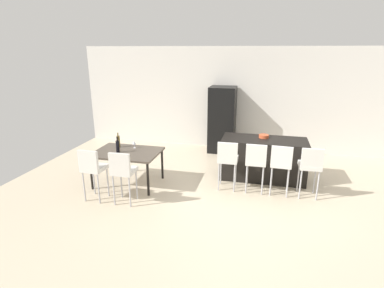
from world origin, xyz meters
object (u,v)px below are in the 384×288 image
(wine_bottle_end, at_px, (118,141))
(refrigerator, at_px, (222,120))
(wine_glass_left, at_px, (134,143))
(fruit_bowl, at_px, (264,136))
(dining_table, at_px, (127,154))
(dining_chair_near, at_px, (92,167))
(bar_chair_left, at_px, (228,158))
(kitchen_island, at_px, (263,159))
(bar_chair_right, at_px, (281,162))
(wine_bottle_far, at_px, (118,146))
(bar_chair_far, at_px, (311,164))
(bar_chair_middle, at_px, (256,160))
(dining_chair_far, at_px, (123,169))

(wine_bottle_end, distance_m, refrigerator, 3.15)
(wine_glass_left, xyz_separation_m, refrigerator, (1.59, 2.44, 0.06))
(wine_glass_left, relative_size, fruit_bowl, 0.80)
(dining_table, height_order, dining_chair_near, dining_chair_near)
(refrigerator, bearing_deg, fruit_bowl, -53.68)
(bar_chair_left, xyz_separation_m, fruit_bowl, (0.69, 0.90, 0.26))
(kitchen_island, xyz_separation_m, bar_chair_left, (-0.71, -0.78, 0.24))
(kitchen_island, relative_size, dining_table, 1.35)
(kitchen_island, height_order, wine_glass_left, kitchen_island)
(bar_chair_left, height_order, wine_bottle_end, wine_bottle_end)
(bar_chair_right, distance_m, wine_bottle_far, 3.36)
(bar_chair_left, distance_m, dining_chair_near, 2.66)
(fruit_bowl, bearing_deg, dining_table, -158.22)
(dining_table, relative_size, fruit_bowl, 6.32)
(bar_chair_far, distance_m, refrigerator, 3.24)
(wine_bottle_end, height_order, wine_glass_left, wine_bottle_end)
(bar_chair_middle, relative_size, dining_chair_near, 1.00)
(bar_chair_left, bearing_deg, wine_bottle_end, 179.51)
(bar_chair_right, relative_size, dining_table, 0.76)
(dining_table, relative_size, dining_chair_near, 1.31)
(wine_bottle_far, bearing_deg, fruit_bowl, 22.18)
(kitchen_island, xyz_separation_m, fruit_bowl, (-0.02, 0.12, 0.50))
(dining_chair_far, xyz_separation_m, wine_glass_left, (-0.26, 1.12, 0.17))
(bar_chair_middle, bearing_deg, refrigerator, 112.75)
(bar_chair_left, distance_m, bar_chair_middle, 0.56)
(dining_chair_far, relative_size, wine_bottle_far, 3.07)
(dining_chair_far, bearing_deg, wine_bottle_far, 121.52)
(dining_chair_far, bearing_deg, bar_chair_middle, 24.57)
(kitchen_island, height_order, wine_bottle_end, wine_bottle_end)
(bar_chair_left, xyz_separation_m, refrigerator, (-0.48, 2.48, 0.22))
(wine_bottle_end, bearing_deg, wine_glass_left, 2.67)
(wine_bottle_far, bearing_deg, bar_chair_far, 4.66)
(bar_chair_left, height_order, bar_chair_middle, same)
(bar_chair_right, xyz_separation_m, dining_chair_far, (-2.86, -1.09, 0.00))
(bar_chair_middle, relative_size, wine_glass_left, 6.03)
(kitchen_island, bearing_deg, fruit_bowl, 100.19)
(bar_chair_middle, xyz_separation_m, dining_table, (-2.69, -0.23, -0.02))
(bar_chair_left, height_order, bar_chair_far, same)
(bar_chair_right, bearing_deg, refrigerator, 121.65)
(bar_chair_middle, xyz_separation_m, wine_bottle_far, (-2.85, -0.32, 0.18))
(bar_chair_right, relative_size, wine_bottle_end, 3.23)
(wine_glass_left, bearing_deg, bar_chair_right, -0.70)
(bar_chair_middle, xyz_separation_m, bar_chair_right, (0.49, 0.00, 0.00))
(refrigerator, bearing_deg, wine_bottle_far, -122.86)
(bar_chair_left, bearing_deg, dining_table, -173.88)
(dining_chair_far, distance_m, wine_glass_left, 1.16)
(bar_chair_right, bearing_deg, wine_bottle_far, -174.58)
(bar_chair_right, distance_m, wine_bottle_end, 3.49)
(bar_chair_right, bearing_deg, wine_glass_left, 179.30)
(bar_chair_middle, bearing_deg, dining_chair_near, -160.09)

